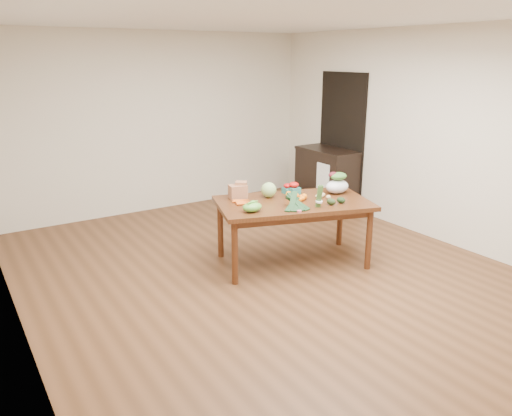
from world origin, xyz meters
TOP-DOWN VIEW (x-y plane):
  - floor at (0.00, 0.00)m, footprint 6.00×6.00m
  - ceiling at (0.00, 0.00)m, footprint 5.00×6.00m
  - room_walls at (0.00, 0.00)m, footprint 5.02×6.02m
  - dining_table at (0.42, 0.09)m, footprint 1.92×1.42m
  - doorway_dark at (2.48, 1.60)m, footprint 0.02×1.00m
  - cabinet at (2.22, 1.62)m, footprint 0.52×1.02m
  - dish_towel at (1.96, 1.40)m, footprint 0.02×0.28m
  - paper_bag at (-0.05, 0.54)m, footprint 0.32×0.29m
  - cabbage at (0.27, 0.37)m, footprint 0.18×0.18m
  - strawberry_basket_a at (0.56, 0.40)m, footprint 0.13×0.13m
  - strawberry_basket_b at (0.61, 0.34)m, footprint 0.16×0.16m
  - orange_a at (0.44, 0.20)m, footprint 0.08×0.08m
  - orange_b at (0.48, 0.25)m, footprint 0.07×0.07m
  - orange_c at (0.56, 0.08)m, footprint 0.07×0.07m
  - mandarin_cluster at (0.47, 0.10)m, footprint 0.23×0.23m
  - carrots at (-0.11, 0.33)m, footprint 0.28×0.27m
  - snap_pea_bag at (-0.19, 0.01)m, footprint 0.22×0.17m
  - kale_bunch at (0.25, -0.18)m, footprint 0.43×0.48m
  - asparagus_bundle at (0.51, -0.25)m, footprint 0.11×0.14m
  - potato_a at (0.73, 0.05)m, footprint 0.05×0.04m
  - potato_b at (0.71, -0.01)m, footprint 0.06×0.05m
  - potato_c at (0.82, 0.05)m, footprint 0.06×0.05m
  - potato_d at (0.78, 0.03)m, footprint 0.06×0.05m
  - potato_e at (0.81, -0.06)m, footprint 0.06×0.05m
  - avocado_a at (0.68, -0.26)m, footprint 0.10×0.13m
  - avocado_b at (0.82, -0.27)m, footprint 0.10×0.12m
  - salad_bag at (1.07, 0.09)m, footprint 0.35×0.30m

SIDE VIEW (x-z plane):
  - floor at x=0.00m, z-range 0.00..0.00m
  - dining_table at x=0.42m, z-range 0.00..0.75m
  - cabinet at x=2.22m, z-range 0.00..0.94m
  - dish_towel at x=1.96m, z-range 0.33..0.78m
  - carrots at x=-0.11m, z-range 0.75..0.78m
  - potato_a at x=0.73m, z-range 0.75..0.79m
  - potato_d at x=0.78m, z-range 0.75..0.80m
  - potato_b at x=0.71m, z-range 0.75..0.80m
  - potato_c at x=0.82m, z-range 0.75..0.80m
  - potato_e at x=0.81m, z-range 0.75..0.80m
  - avocado_b at x=0.82m, z-range 0.75..0.82m
  - orange_c at x=0.56m, z-range 0.75..0.82m
  - orange_b at x=0.48m, z-range 0.75..0.82m
  - avocado_a at x=0.68m, z-range 0.75..0.82m
  - orange_a at x=0.44m, z-range 0.75..0.83m
  - mandarin_cluster at x=0.47m, z-range 0.75..0.84m
  - strawberry_basket_a at x=0.56m, z-range 0.75..0.85m
  - snap_pea_bag at x=-0.19m, z-range 0.75..0.85m
  - strawberry_basket_b at x=0.61m, z-range 0.75..0.86m
  - kale_bunch at x=0.25m, z-range 0.75..0.91m
  - cabbage at x=0.27m, z-range 0.75..0.93m
  - paper_bag at x=-0.05m, z-range 0.75..0.94m
  - salad_bag at x=1.07m, z-range 0.75..0.98m
  - asparagus_bundle at x=0.51m, z-range 0.75..1.00m
  - doorway_dark at x=2.48m, z-range 0.00..2.10m
  - room_walls at x=0.00m, z-range 0.00..2.70m
  - ceiling at x=0.00m, z-range 2.69..2.71m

